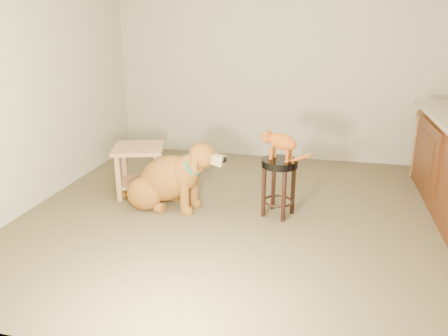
% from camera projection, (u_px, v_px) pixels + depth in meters
% --- Properties ---
extents(floor, '(4.50, 4.00, 0.01)m').
position_uv_depth(floor, '(257.00, 217.00, 4.23)').
color(floor, brown).
rests_on(floor, ground).
extents(room_shell, '(4.54, 4.04, 2.62)m').
position_uv_depth(room_shell, '(262.00, 36.00, 3.69)').
color(room_shell, '#AFA98D').
rests_on(room_shell, ground).
extents(padded_stool, '(0.37, 0.37, 0.57)m').
position_uv_depth(padded_stool, '(279.00, 176.00, 4.14)').
color(padded_stool, black).
rests_on(padded_stool, ground).
extents(wood_stool, '(0.48, 0.48, 0.75)m').
position_uv_depth(wood_stool, '(431.00, 143.00, 5.28)').
color(wood_stool, brown).
rests_on(wood_stool, ground).
extents(side_table, '(0.64, 0.64, 0.54)m').
position_uv_depth(side_table, '(140.00, 163.00, 4.68)').
color(side_table, '#946D44').
rests_on(side_table, ground).
extents(golden_retriever, '(1.18, 0.64, 0.76)m').
position_uv_depth(golden_retriever, '(168.00, 180.00, 4.37)').
color(golden_retriever, brown).
rests_on(golden_retriever, ground).
extents(tabby_kitten, '(0.49, 0.24, 0.31)m').
position_uv_depth(tabby_kitten, '(279.00, 142.00, 4.04)').
color(tabby_kitten, '#8A3F0D').
rests_on(tabby_kitten, padded_stool).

